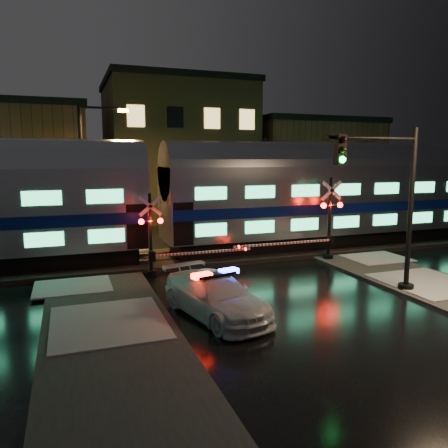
% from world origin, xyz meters
% --- Properties ---
extents(ground, '(120.00, 120.00, 0.00)m').
position_xyz_m(ground, '(0.00, 0.00, 0.00)').
color(ground, black).
rests_on(ground, ground).
extents(ballast, '(90.00, 4.20, 0.24)m').
position_xyz_m(ballast, '(0.00, 5.00, 0.12)').
color(ballast, black).
rests_on(ballast, ground).
extents(sidewalk_left, '(4.00, 20.00, 0.12)m').
position_xyz_m(sidewalk_left, '(-6.50, -6.00, 0.06)').
color(sidewalk_left, '#2D2D2D').
rests_on(sidewalk_left, ground).
extents(building_mid, '(12.00, 11.00, 11.50)m').
position_xyz_m(building_mid, '(2.00, 22.50, 5.75)').
color(building_mid, brown).
rests_on(building_mid, ground).
extents(building_right, '(12.00, 10.00, 8.50)m').
position_xyz_m(building_right, '(15.00, 22.00, 4.25)').
color(building_right, brown).
rests_on(building_right, ground).
extents(train, '(51.00, 3.12, 5.92)m').
position_xyz_m(train, '(-3.43, 5.00, 3.38)').
color(train, black).
rests_on(train, ballast).
extents(police_car, '(3.02, 5.17, 1.57)m').
position_xyz_m(police_car, '(-3.00, -3.30, 0.71)').
color(police_car, silver).
rests_on(police_car, ground).
extents(crossing_signal_right, '(6.09, 0.67, 4.31)m').
position_xyz_m(crossing_signal_right, '(4.78, 2.31, 1.79)').
color(crossing_signal_right, black).
rests_on(crossing_signal_right, ground).
extents(crossing_signal_left, '(5.32, 0.64, 3.76)m').
position_xyz_m(crossing_signal_left, '(-3.76, 2.30, 1.55)').
color(crossing_signal_left, black).
rests_on(crossing_signal_left, ground).
extents(traffic_light, '(4.16, 0.73, 6.44)m').
position_xyz_m(traffic_light, '(4.01, -3.34, 3.42)').
color(traffic_light, black).
rests_on(traffic_light, ground).
extents(streetlight, '(2.76, 0.29, 8.25)m').
position_xyz_m(streetlight, '(-6.40, 9.00, 4.76)').
color(streetlight, black).
rests_on(streetlight, ground).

